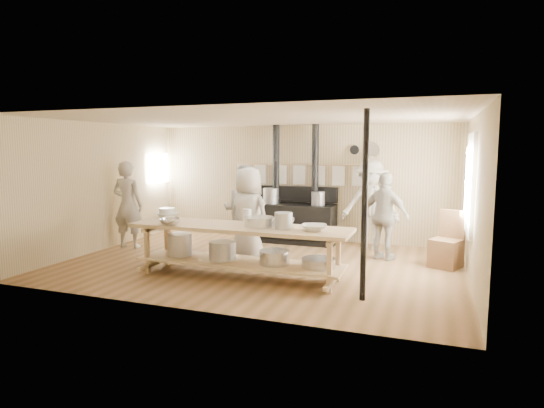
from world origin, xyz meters
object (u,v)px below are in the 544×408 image
chair (446,251)px  roasting_pan (261,222)px  cook_center (248,216)px  cook_far_left (128,205)px  prep_table (239,246)px  cook_right (385,216)px  stove (294,219)px  cook_left (244,210)px  cook_by_window (370,205)px

chair → roasting_pan: (-2.84, -1.64, 0.61)m
cook_center → chair: 3.53m
cook_far_left → prep_table: bearing=153.0°
cook_right → roasting_pan: 2.55m
stove → cook_far_left: bearing=-150.5°
roasting_pan → cook_far_left: bearing=162.4°
cook_left → cook_by_window: size_ratio=0.95×
stove → cook_center: stove is taller
prep_table → roasting_pan: 0.53m
prep_table → cook_left: (-0.53, 1.45, 0.36)m
cook_far_left → roasting_pan: (3.43, -1.09, -0.01)m
cook_left → cook_center: 0.74m
stove → cook_far_left: size_ratio=1.43×
roasting_pan → cook_right: bearing=46.7°
cook_right → cook_by_window: size_ratio=0.88×
prep_table → cook_far_left: 3.37m
roasting_pan → stove: bearing=96.5°
cook_left → cook_by_window: 2.63m
cook_left → cook_right: bearing=-176.3°
cook_by_window → stove: bearing=-180.0°
cook_right → cook_left: bearing=35.4°
cook_far_left → roasting_pan: size_ratio=3.82×
chair → cook_center: bearing=-138.9°
prep_table → cook_right: cook_right is taller
cook_right → chair: bearing=-168.1°
prep_table → cook_center: 0.90m
cook_center → roasting_pan: cook_center is taller
cook_far_left → cook_left: bearing=179.4°
stove → roasting_pan: (0.32, -2.84, 0.38)m
cook_by_window → cook_right: bearing=-59.3°
prep_table → chair: (3.17, 1.81, -0.22)m
cook_right → chair: (1.09, -0.21, -0.53)m
stove → roasting_pan: size_ratio=5.46×
cook_right → chair: size_ratio=1.64×
stove → chair: 3.39m
prep_table → cook_far_left: bearing=157.9°
cook_left → chair: bearing=176.8°
cook_by_window → chair: (1.47, -1.04, -0.63)m
cook_center → roasting_pan: (0.50, -0.64, 0.03)m
cook_right → roasting_pan: size_ratio=3.45×
cook_center → prep_table: bearing=116.1°
stove → chair: size_ratio=2.59×
cook_right → chair: cook_right is taller
roasting_pan → cook_left: bearing=123.9°
prep_table → chair: size_ratio=3.59×
prep_table → cook_right: size_ratio=2.19×
stove → cook_left: (-0.54, -1.56, 0.36)m
cook_left → roasting_pan: (0.86, -1.28, 0.02)m
stove → cook_left: 1.69m
prep_table → roasting_pan: (0.33, 0.17, 0.38)m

